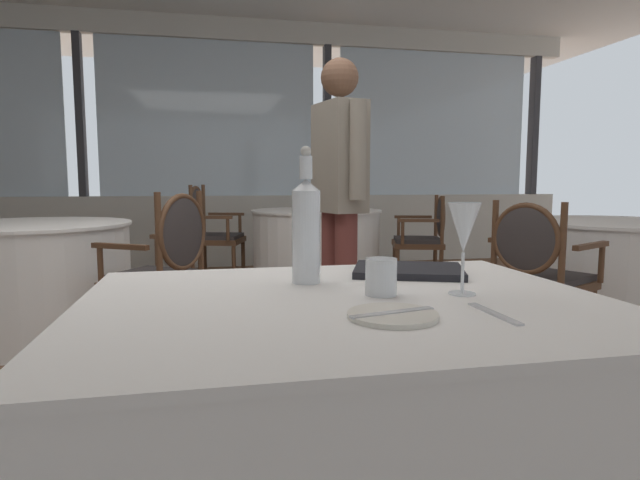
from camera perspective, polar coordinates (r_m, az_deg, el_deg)
ground_plane at (r=2.66m, az=-11.11°, el=-16.25°), size 13.75×13.75×0.00m
window_wall_far at (r=6.43m, az=-11.78°, el=7.47°), size 9.09×0.14×2.90m
foreground_table at (r=1.36m, az=2.82°, el=-21.89°), size 1.21×0.96×0.75m
side_plate at (r=1.06m, az=7.87°, el=-8.06°), size 0.18×0.18×0.01m
butter_knife at (r=1.06m, az=7.87°, el=-7.79°), size 0.19×0.06×0.00m
dinner_fork at (r=1.13m, az=18.33°, el=-7.56°), size 0.02×0.18×0.00m
water_bottle at (r=1.39m, az=-1.52°, el=1.33°), size 0.08×0.08×0.36m
wine_glass at (r=1.29m, az=15.32°, el=1.12°), size 0.08×0.08×0.22m
water_tumbler at (r=1.26m, az=6.63°, el=-3.98°), size 0.08×0.08×0.09m
menu_book at (r=1.57m, az=9.54°, el=-3.26°), size 0.37×0.33×0.02m
background_table_0 at (r=3.98m, az=-28.80°, el=-3.74°), size 1.29×1.29×0.75m
dining_chair_0_1 at (r=3.22m, az=-16.35°, el=-2.21°), size 0.63×0.65×0.96m
background_table_1 at (r=4.20m, az=29.09°, el=-3.26°), size 1.25×1.25×0.75m
dining_chair_1_0 at (r=3.24m, az=22.40°, el=-2.70°), size 0.62×0.65×0.91m
background_table_2 at (r=5.10m, az=-0.40°, el=-0.90°), size 1.26×1.26×0.75m
dining_chair_2_0 at (r=5.28m, az=-11.95°, el=1.39°), size 0.57×0.62×0.99m
dining_chair_2_1 at (r=5.11m, az=11.40°, el=0.67°), size 0.57×0.62×0.89m
diner_person_0 at (r=3.08m, az=2.10°, el=5.67°), size 0.28×0.52×1.71m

